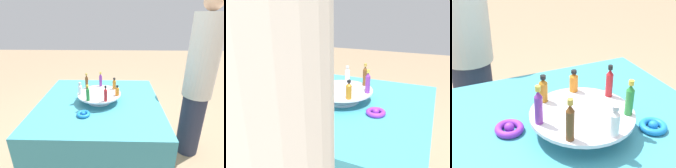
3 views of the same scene
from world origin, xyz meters
The scene contains 13 objects.
ground_plane centered at (0.00, 0.00, 0.00)m, with size 12.00×12.00×0.00m, color #997F60.
party_table centered at (0.00, 0.00, 0.36)m, with size 1.00×1.00×0.71m.
display_stand centered at (0.00, 0.00, 0.76)m, with size 0.36×0.36×0.07m.
bottle_red centered at (0.14, 0.06, 0.84)m, with size 0.03×0.03×0.12m.
bottle_orange centered at (0.04, 0.15, 0.83)m, with size 0.03×0.03×0.09m.
bottle_amber centered at (-0.09, 0.12, 0.83)m, with size 0.03×0.03×0.10m.
bottle_purple centered at (-0.15, 0.00, 0.85)m, with size 0.03×0.03×0.13m.
bottle_brown centered at (-0.10, -0.12, 0.85)m, with size 0.03×0.03×0.14m.
bottle_clear centered at (0.03, -0.15, 0.83)m, with size 0.03×0.03×0.10m.
bottle_green centered at (0.14, -0.07, 0.85)m, with size 0.03×0.03×0.13m.
ribbon_bow_blue centered at (0.23, -0.09, 0.73)m, with size 0.10×0.10×0.03m.
ribbon_bow_purple centered at (-0.23, 0.09, 0.73)m, with size 0.10×0.10×0.03m.
person_figure centered at (-0.24, 0.92, 0.80)m, with size 0.27×0.27×1.57m.
Camera 1 is at (1.31, 0.14, 1.39)m, focal length 28.00 mm.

